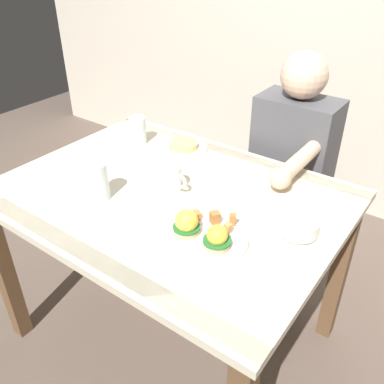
{
  "coord_description": "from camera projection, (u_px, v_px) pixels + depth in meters",
  "views": [
    {
      "loc": [
        0.81,
        -0.97,
        1.53
      ],
      "look_at": [
        0.1,
        0.0,
        0.78
      ],
      "focal_mm": 38.9,
      "sensor_mm": 36.0,
      "label": 1
    }
  ],
  "objects": [
    {
      "name": "ground_plane",
      "position": [
        174.0,
        330.0,
        1.88
      ],
      "size": [
        6.0,
        6.0,
        0.0
      ],
      "primitive_type": "plane",
      "color": "brown"
    },
    {
      "name": "diner_person",
      "position": [
        290.0,
        165.0,
        1.84
      ],
      "size": [
        0.34,
        0.54,
        1.14
      ],
      "color": "#33333D",
      "rests_on": "ground_plane"
    },
    {
      "name": "dining_table",
      "position": [
        170.0,
        217.0,
        1.54
      ],
      "size": [
        1.2,
        0.9,
        0.74
      ],
      "color": "beige",
      "rests_on": "ground_plane"
    },
    {
      "name": "eggs_benedict_plate",
      "position": [
        202.0,
        234.0,
        1.24
      ],
      "size": [
        0.27,
        0.27,
        0.09
      ],
      "color": "white",
      "rests_on": "dining_table"
    },
    {
      "name": "fork",
      "position": [
        75.0,
        183.0,
        1.54
      ],
      "size": [
        0.16,
        0.05,
        0.0
      ],
      "color": "silver",
      "rests_on": "dining_table"
    },
    {
      "name": "side_plate",
      "position": [
        184.0,
        147.0,
        1.77
      ],
      "size": [
        0.2,
        0.2,
        0.04
      ],
      "color": "white",
      "rests_on": "dining_table"
    },
    {
      "name": "fruit_bowl",
      "position": [
        299.0,
        227.0,
        1.27
      ],
      "size": [
        0.12,
        0.12,
        0.05
      ],
      "color": "white",
      "rests_on": "dining_table"
    },
    {
      "name": "coffee_mug",
      "position": [
        171.0,
        178.0,
        1.47
      ],
      "size": [
        0.11,
        0.08,
        0.09
      ],
      "color": "white",
      "rests_on": "dining_table"
    },
    {
      "name": "water_glass_far",
      "position": [
        99.0,
        183.0,
        1.43
      ],
      "size": [
        0.07,
        0.07,
        0.14
      ],
      "color": "silver",
      "rests_on": "dining_table"
    },
    {
      "name": "water_glass_near",
      "position": [
        138.0,
        132.0,
        1.81
      ],
      "size": [
        0.07,
        0.07,
        0.12
      ],
      "color": "silver",
      "rests_on": "dining_table"
    }
  ]
}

